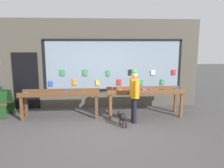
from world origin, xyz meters
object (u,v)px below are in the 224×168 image
display_table_right (145,93)px  sandwich_board_sign (3,103)px  display_table_left (60,96)px  person_browsing (134,92)px  small_dog (123,117)px

display_table_right → sandwich_board_sign: display_table_right is taller
display_table_left → sandwich_board_sign: display_table_left is taller
display_table_left → display_table_right: (2.80, 0.00, 0.03)m
display_table_left → person_browsing: bearing=-15.0°
display_table_right → small_dog: display_table_right is taller
display_table_left → sandwich_board_sign: bearing=171.5°
person_browsing → small_dog: (-0.39, -0.31, -0.68)m
person_browsing → small_dog: 0.84m
display_table_left → person_browsing: person_browsing is taller
display_table_right → person_browsing: size_ratio=1.53×
display_table_right → small_dog: 1.36m
person_browsing → sandwich_board_sign: person_browsing is taller
display_table_left → small_dog: (1.93, -0.93, -0.44)m
person_browsing → sandwich_board_sign: bearing=78.0°
display_table_left → sandwich_board_sign: size_ratio=2.85×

